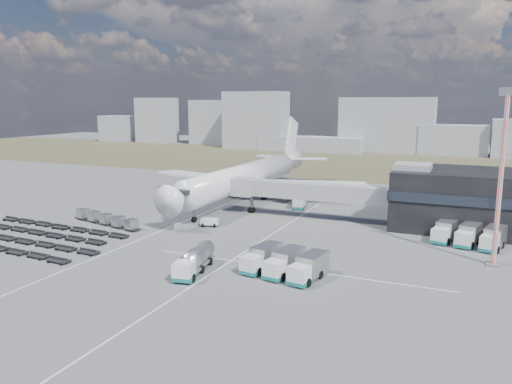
% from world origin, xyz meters
% --- Properties ---
extents(ground, '(420.00, 420.00, 0.00)m').
position_xyz_m(ground, '(0.00, 0.00, 0.00)').
color(ground, '#565659').
rests_on(ground, ground).
extents(grass_strip, '(420.00, 90.00, 0.01)m').
position_xyz_m(grass_strip, '(0.00, 110.00, 0.01)').
color(grass_strip, '#4C4B2E').
rests_on(grass_strip, ground).
extents(lane_markings, '(47.12, 110.00, 0.01)m').
position_xyz_m(lane_markings, '(9.77, 3.00, 0.01)').
color(lane_markings, silver).
rests_on(lane_markings, ground).
extents(terminal, '(30.40, 16.40, 11.00)m').
position_xyz_m(terminal, '(47.77, 23.96, 5.25)').
color(terminal, black).
rests_on(terminal, ground).
extents(jet_bridge, '(30.30, 3.80, 7.05)m').
position_xyz_m(jet_bridge, '(15.90, 20.42, 5.05)').
color(jet_bridge, '#939399').
rests_on(jet_bridge, ground).
extents(airliner, '(51.59, 64.53, 17.62)m').
position_xyz_m(airliner, '(0.00, 32.38, 5.29)').
color(airliner, white).
rests_on(airliner, ground).
extents(skyline, '(304.59, 27.66, 25.91)m').
position_xyz_m(skyline, '(-3.68, 150.29, 9.07)').
color(skyline, '#989BA6').
rests_on(skyline, ground).
extents(fuel_tanker, '(4.00, 9.74, 3.06)m').
position_xyz_m(fuel_tanker, '(13.74, -14.12, 1.53)').
color(fuel_tanker, white).
rests_on(fuel_tanker, ground).
extents(pushback_tug, '(3.33, 2.47, 1.37)m').
position_xyz_m(pushback_tug, '(4.00, 7.62, 0.69)').
color(pushback_tug, white).
rests_on(pushback_tug, ground).
extents(catering_truck, '(3.38, 5.98, 2.59)m').
position_xyz_m(catering_truck, '(13.47, 28.47, 1.32)').
color(catering_truck, white).
rests_on(catering_truck, ground).
extents(service_trucks_near, '(10.31, 8.48, 2.82)m').
position_xyz_m(service_trucks_near, '(24.56, -10.31, 1.53)').
color(service_trucks_near, white).
rests_on(service_trucks_near, ground).
extents(service_trucks_far, '(10.81, 9.12, 2.86)m').
position_xyz_m(service_trucks_far, '(45.58, 13.47, 1.55)').
color(service_trucks_far, white).
rests_on(service_trucks_far, ground).
extents(uld_row, '(16.33, 5.37, 1.80)m').
position_xyz_m(uld_row, '(-13.28, 1.14, 1.07)').
color(uld_row, black).
rests_on(uld_row, ground).
extents(baggage_dollies, '(34.17, 16.50, 0.76)m').
position_xyz_m(baggage_dollies, '(-19.51, -10.91, 0.38)').
color(baggage_dollies, black).
rests_on(baggage_dollies, ground).
extents(floodlight_mast, '(2.21, 1.80, 23.25)m').
position_xyz_m(floodlight_mast, '(48.81, 4.21, 11.65)').
color(floodlight_mast, red).
rests_on(floodlight_mast, ground).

